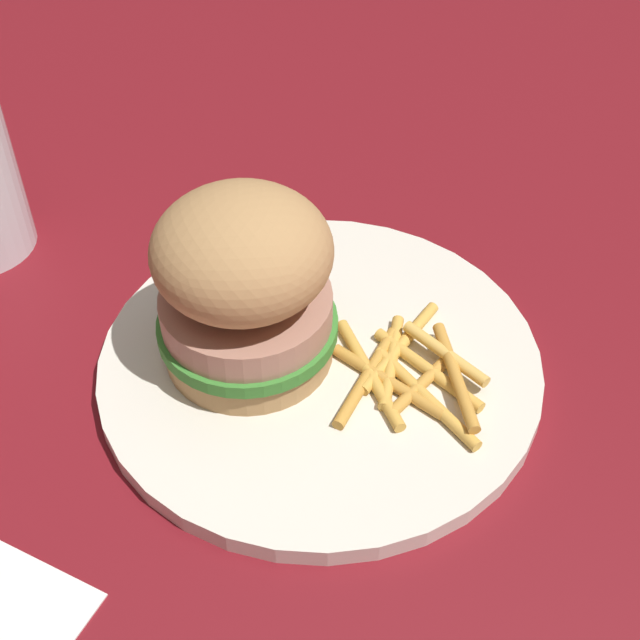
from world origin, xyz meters
The scene contains 4 objects.
ground_plane centered at (0.00, 0.00, 0.00)m, with size 1.60×1.60×0.00m, color maroon.
plate centered at (-0.02, -0.02, 0.01)m, with size 0.26×0.26×0.01m, color silver.
sandwich centered at (0.00, -0.06, 0.07)m, with size 0.10×0.10×0.11m.
fries_pile centered at (-0.03, 0.03, 0.02)m, with size 0.11×0.11×0.01m.
Camera 1 is at (0.28, 0.17, 0.39)m, focal length 49.85 mm.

